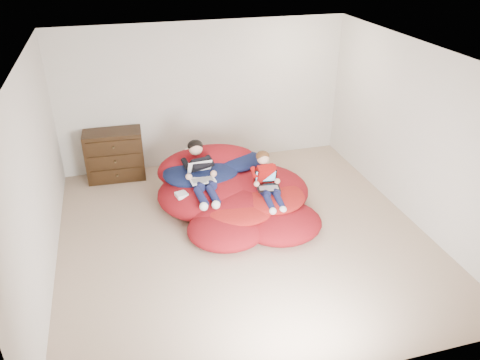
{
  "coord_description": "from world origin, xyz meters",
  "views": [
    {
      "loc": [
        -1.49,
        -5.19,
        3.82
      ],
      "look_at": [
        0.05,
        0.34,
        0.7
      ],
      "focal_mm": 35.0,
      "sensor_mm": 36.0,
      "label": 1
    }
  ],
  "objects_px": {
    "laptop_white": "(201,174)",
    "laptop_black": "(267,183)",
    "older_boy": "(200,170)",
    "dresser": "(115,155)",
    "younger_boy": "(267,178)",
    "beanbag_pile": "(233,193)"
  },
  "relations": [
    {
      "from": "laptop_black",
      "to": "laptop_white",
      "type": "bearing_deg",
      "value": 157.22
    },
    {
      "from": "beanbag_pile",
      "to": "laptop_black",
      "type": "xyz_separation_m",
      "value": [
        0.42,
        -0.34,
        0.3
      ]
    },
    {
      "from": "beanbag_pile",
      "to": "younger_boy",
      "type": "xyz_separation_m",
      "value": [
        0.42,
        -0.31,
        0.36
      ]
    },
    {
      "from": "dresser",
      "to": "older_boy",
      "type": "bearing_deg",
      "value": -48.43
    },
    {
      "from": "dresser",
      "to": "younger_boy",
      "type": "distance_m",
      "value": 2.77
    },
    {
      "from": "younger_boy",
      "to": "laptop_white",
      "type": "bearing_deg",
      "value": 158.8
    },
    {
      "from": "dresser",
      "to": "younger_boy",
      "type": "height_order",
      "value": "younger_boy"
    },
    {
      "from": "beanbag_pile",
      "to": "laptop_white",
      "type": "bearing_deg",
      "value": 175.01
    },
    {
      "from": "older_boy",
      "to": "laptop_white",
      "type": "relative_size",
      "value": 2.91
    },
    {
      "from": "beanbag_pile",
      "to": "laptop_white",
      "type": "xyz_separation_m",
      "value": [
        -0.47,
        0.04,
        0.38
      ]
    },
    {
      "from": "younger_boy",
      "to": "laptop_white",
      "type": "relative_size",
      "value": 2.2
    },
    {
      "from": "dresser",
      "to": "beanbag_pile",
      "type": "height_order",
      "value": "dresser"
    },
    {
      "from": "beanbag_pile",
      "to": "laptop_white",
      "type": "height_order",
      "value": "laptop_white"
    },
    {
      "from": "older_boy",
      "to": "younger_boy",
      "type": "xyz_separation_m",
      "value": [
        0.9,
        -0.44,
        -0.05
      ]
    },
    {
      "from": "dresser",
      "to": "younger_boy",
      "type": "relative_size",
      "value": 1.12
    },
    {
      "from": "older_boy",
      "to": "laptop_black",
      "type": "distance_m",
      "value": 1.02
    },
    {
      "from": "laptop_white",
      "to": "laptop_black",
      "type": "xyz_separation_m",
      "value": [
        0.9,
        -0.38,
        -0.07
      ]
    },
    {
      "from": "laptop_black",
      "to": "dresser",
      "type": "bearing_deg",
      "value": 139.03
    },
    {
      "from": "laptop_white",
      "to": "laptop_black",
      "type": "distance_m",
      "value": 0.97
    },
    {
      "from": "younger_boy",
      "to": "dresser",
      "type": "bearing_deg",
      "value": 139.48
    },
    {
      "from": "laptop_white",
      "to": "laptop_black",
      "type": "height_order",
      "value": "laptop_white"
    },
    {
      "from": "beanbag_pile",
      "to": "younger_boy",
      "type": "relative_size",
      "value": 2.7
    }
  ]
}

